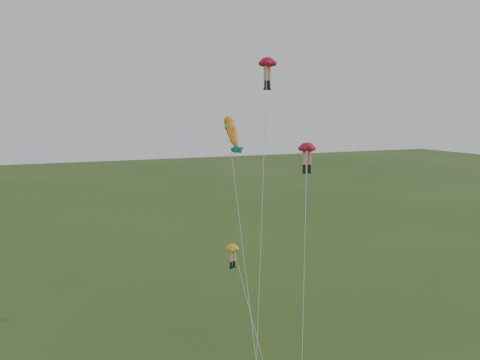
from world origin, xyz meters
name	(u,v)px	position (x,y,z in m)	size (l,w,h in m)	color
legs_kite_red_high	(267,68)	(4.56, 9.48, 20.43)	(6.75, 10.98, 21.32)	#B01227
legs_kite_red_mid	(307,152)	(7.12, 7.53, 13.89)	(7.66, 11.97, 14.66)	#B01227
legs_kite_yellow	(234,256)	(-1.56, 1.84, 7.93)	(1.29, 5.66, 8.69)	gold
fish_kite	(232,133)	(2.19, 11.07, 15.38)	(3.97, 13.79, 16.97)	yellow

